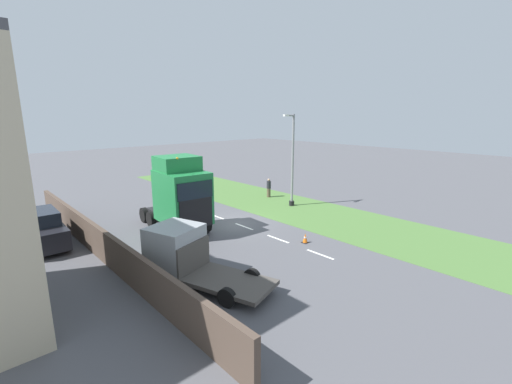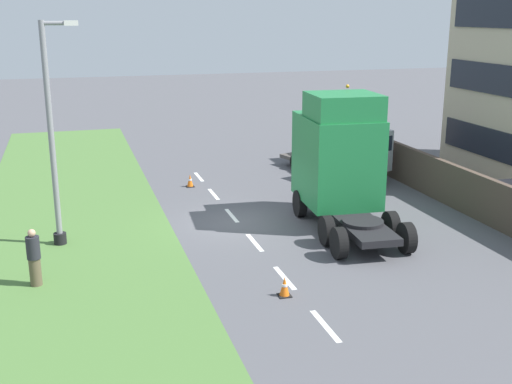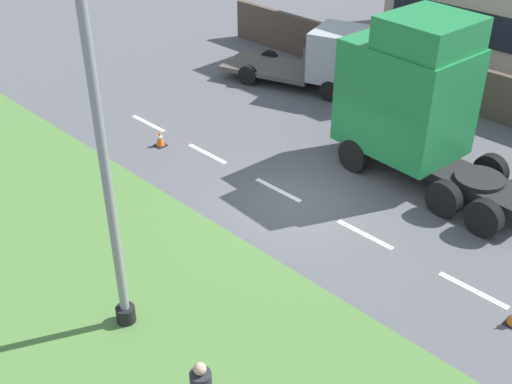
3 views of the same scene
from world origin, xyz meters
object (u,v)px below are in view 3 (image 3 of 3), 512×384
Objects in this scene: lorry_cab at (412,97)px; flatbed_truck at (328,57)px; traffic_cone_trailing at (160,138)px; lamp_post at (111,193)px.

lorry_cab reaches higher than flatbed_truck.
flatbed_truck is 7.79m from traffic_cone_trailing.
traffic_cone_trailing is at bearing 127.56° from lorry_cab.
lorry_cab is 11.18× the size of traffic_cone_trailing.
lamp_post reaches higher than traffic_cone_trailing.
flatbed_truck is 14.51m from lamp_post.
traffic_cone_trailing is (-4.38, 6.66, -2.17)m from lorry_cab.
lamp_post is at bearing 3.82° from flatbed_truck.
lamp_post is 12.88× the size of traffic_cone_trailing.
lamp_post reaches higher than flatbed_truck.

